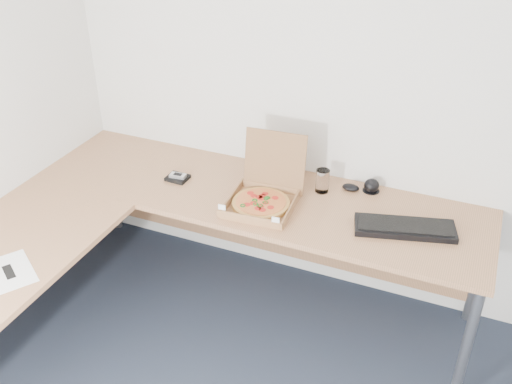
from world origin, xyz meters
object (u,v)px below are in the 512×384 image
at_px(drinking_glass, 322,181).
at_px(keyboard, 405,228).
at_px(pizza_box, 262,199).
at_px(desk, 165,226).
at_px(wallet, 178,178).

relative_size(drinking_glass, keyboard, 0.27).
height_order(pizza_box, drinking_glass, pizza_box).
relative_size(desk, keyboard, 5.12).
bearing_deg(desk, keyboard, 19.06).
xyz_separation_m(desk, pizza_box, (0.40, 0.33, 0.07)).
height_order(keyboard, wallet, keyboard).
bearing_deg(wallet, keyboard, 1.08).
distance_m(pizza_box, wallet, 0.55).
bearing_deg(drinking_glass, keyboard, -22.26).
distance_m(desk, pizza_box, 0.52).
xyz_separation_m(desk, drinking_glass, (0.65, 0.59, 0.09)).
bearing_deg(wallet, pizza_box, -5.53).
height_order(desk, wallet, wallet).
height_order(pizza_box, keyboard, pizza_box).
distance_m(drinking_glass, keyboard, 0.53).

